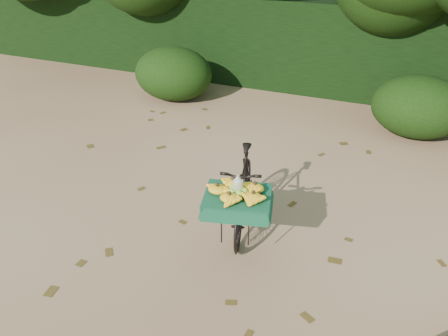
% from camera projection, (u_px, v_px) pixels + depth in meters
% --- Properties ---
extents(ground, '(80.00, 80.00, 0.00)m').
position_uv_depth(ground, '(236.00, 271.00, 4.97)').
color(ground, tan).
rests_on(ground, ground).
extents(vendor_bicycle, '(0.95, 1.75, 0.95)m').
position_uv_depth(vendor_bicycle, '(243.00, 191.00, 5.45)').
color(vendor_bicycle, black).
rests_on(vendor_bicycle, ground).
extents(hedge_backdrop, '(26.00, 1.80, 1.80)m').
position_uv_depth(hedge_backdrop, '(350.00, 44.00, 9.61)').
color(hedge_backdrop, black).
rests_on(hedge_backdrop, ground).
extents(bush_clumps, '(8.80, 1.70, 0.90)m').
position_uv_depth(bush_clumps, '(356.00, 101.00, 8.05)').
color(bush_clumps, black).
rests_on(bush_clumps, ground).
extents(leaf_litter, '(7.00, 7.30, 0.01)m').
position_uv_depth(leaf_litter, '(256.00, 236.00, 5.49)').
color(leaf_litter, '#4C3714').
rests_on(leaf_litter, ground).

